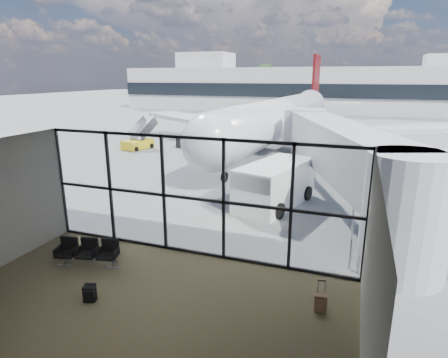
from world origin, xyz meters
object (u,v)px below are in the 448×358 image
Objects in this scene: seating_row at (88,251)px; airliner at (283,117)px; backpack at (89,293)px; belt_loader at (188,139)px; mobile_stairs at (138,143)px; suitcase at (320,303)px; service_van at (274,184)px.

airliner reaches higher than seating_row.
backpack is 0.13× the size of belt_loader.
mobile_stairs is (-11.94, 21.58, 0.29)m from backpack.
belt_loader is at bearing 92.26° from seating_row.
airliner is (1.84, 25.42, 2.24)m from seating_row.
airliner reaches higher than belt_loader.
backpack is 0.15× the size of mobile_stairs.
belt_loader is at bearing 51.89° from mobile_stairs.
backpack is 25.92m from belt_loader.
suitcase is 0.23× the size of belt_loader.
suitcase is 26.33m from airliner.
seating_row is 2.39m from backpack.
belt_loader is at bearing 144.31° from service_van.
service_van is at bearing -60.35° from belt_loader.
backpack is 0.56× the size of suitcase.
suitcase is at bearing -14.69° from seating_row.
service_van is (-3.28, 8.57, 0.85)m from suitcase.
seating_row is 2.33× the size of suitcase.
seating_row is 0.06× the size of airliner.
mobile_stairs reaches higher than suitcase.
seating_row is 0.40× the size of service_van.
mobile_stairs is at bearing 101.61° from backpack.
mobile_stairs is (-3.64, -2.98, -0.05)m from belt_loader.
service_van is 18.31m from belt_loader.
airliner is (0.34, 27.26, 2.52)m from backpack.
belt_loader is 4.71m from mobile_stairs.
belt_loader is at bearing 115.72° from suitcase.
mobile_stairs is at bearing 158.74° from service_van.
backpack is (1.51, -1.84, -0.29)m from seating_row.
service_van reaches higher than suitcase.
backpack is at bearing -48.45° from mobile_stairs.
mobile_stairs is (-18.49, 19.78, 0.27)m from suitcase.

